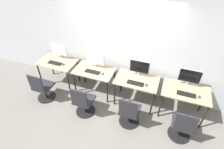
{
  "coord_description": "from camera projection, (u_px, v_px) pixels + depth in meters",
  "views": [
    {
      "loc": [
        1.13,
        -2.92,
        3.45
      ],
      "look_at": [
        0.0,
        0.13,
        0.91
      ],
      "focal_mm": 28.0,
      "sensor_mm": 36.0,
      "label": 1
    }
  ],
  "objects": [
    {
      "name": "office_chair_far_left",
      "position": [
        43.0,
        89.0,
        4.54
      ],
      "size": [
        0.48,
        0.48,
        0.88
      ],
      "color": "black",
      "rests_on": "ground_plane"
    },
    {
      "name": "desk_far_left",
      "position": [
        58.0,
        64.0,
        4.89
      ],
      "size": [
        1.04,
        0.65,
        0.76
      ],
      "color": "tan",
      "rests_on": "ground_plane"
    },
    {
      "name": "wall_back",
      "position": [
        121.0,
        44.0,
        4.3
      ],
      "size": [
        12.0,
        0.05,
        2.8
      ],
      "color": "#B7BCC1",
      "rests_on": "ground_plane"
    },
    {
      "name": "ground_plane",
      "position": [
        110.0,
        104.0,
        4.59
      ],
      "size": [
        20.0,
        20.0,
        0.0
      ],
      "primitive_type": "plane",
      "color": "slate"
    },
    {
      "name": "office_chair_left",
      "position": [
        83.0,
        103.0,
        4.16
      ],
      "size": [
        0.48,
        0.48,
        0.88
      ],
      "color": "black",
      "rests_on": "ground_plane"
    },
    {
      "name": "keyboard_left",
      "position": [
        93.0,
        72.0,
        4.45
      ],
      "size": [
        0.39,
        0.14,
        0.02
      ],
      "color": "black",
      "rests_on": "desk_left"
    },
    {
      "name": "office_chair_far_right",
      "position": [
        182.0,
        127.0,
        3.63
      ],
      "size": [
        0.48,
        0.48,
        0.88
      ],
      "color": "black",
      "rests_on": "ground_plane"
    },
    {
      "name": "desk_left",
      "position": [
        94.0,
        73.0,
        4.58
      ],
      "size": [
        1.04,
        0.65,
        0.76
      ],
      "color": "tan",
      "rests_on": "ground_plane"
    },
    {
      "name": "mouse_left",
      "position": [
        103.0,
        74.0,
        4.37
      ],
      "size": [
        0.06,
        0.09,
        0.03
      ],
      "color": "#333333",
      "rests_on": "desk_left"
    },
    {
      "name": "keyboard_far_right",
      "position": [
        186.0,
        94.0,
        3.81
      ],
      "size": [
        0.39,
        0.14,
        0.02
      ],
      "color": "black",
      "rests_on": "desk_far_right"
    },
    {
      "name": "mouse_far_right",
      "position": [
        199.0,
        97.0,
        3.73
      ],
      "size": [
        0.06,
        0.09,
        0.03
      ],
      "color": "#333333",
      "rests_on": "desk_far_right"
    },
    {
      "name": "keyboard_right",
      "position": [
        135.0,
        83.0,
        4.1
      ],
      "size": [
        0.39,
        0.14,
        0.02
      ],
      "color": "black",
      "rests_on": "desk_right"
    },
    {
      "name": "keyboard_far_left",
      "position": [
        55.0,
        63.0,
        4.76
      ],
      "size": [
        0.39,
        0.14,
        0.02
      ],
      "color": "black",
      "rests_on": "desk_far_left"
    },
    {
      "name": "mouse_far_left",
      "position": [
        63.0,
        64.0,
        4.7
      ],
      "size": [
        0.06,
        0.09,
        0.03
      ],
      "color": "#333333",
      "rests_on": "desk_far_left"
    },
    {
      "name": "office_chair_right",
      "position": [
        129.0,
        113.0,
        3.92
      ],
      "size": [
        0.48,
        0.48,
        0.88
      ],
      "color": "black",
      "rests_on": "ground_plane"
    },
    {
      "name": "monitor_far_left",
      "position": [
        59.0,
        51.0,
        4.81
      ],
      "size": [
        0.48,
        0.15,
        0.45
      ],
      "color": "#B2B2B7",
      "rests_on": "desk_far_left"
    },
    {
      "name": "monitor_right",
      "position": [
        139.0,
        68.0,
        4.17
      ],
      "size": [
        0.48,
        0.15,
        0.45
      ],
      "color": "#B2B2B7",
      "rests_on": "desk_right"
    },
    {
      "name": "desk_right",
      "position": [
        136.0,
        83.0,
        4.27
      ],
      "size": [
        1.04,
        0.65,
        0.76
      ],
      "color": "tan",
      "rests_on": "ground_plane"
    },
    {
      "name": "monitor_left",
      "position": [
        95.0,
        59.0,
        4.46
      ],
      "size": [
        0.48,
        0.15,
        0.45
      ],
      "color": "#B2B2B7",
      "rests_on": "desk_left"
    },
    {
      "name": "desk_far_right",
      "position": [
        185.0,
        94.0,
        3.96
      ],
      "size": [
        1.04,
        0.65,
        0.76
      ],
      "color": "tan",
      "rests_on": "ground_plane"
    },
    {
      "name": "mouse_right",
      "position": [
        146.0,
        85.0,
        4.04
      ],
      "size": [
        0.06,
        0.09,
        0.03
      ],
      "color": "#333333",
      "rests_on": "desk_right"
    },
    {
      "name": "monitor_far_right",
      "position": [
        190.0,
        77.0,
        3.89
      ],
      "size": [
        0.48,
        0.15,
        0.45
      ],
      "color": "#B2B2B7",
      "rests_on": "desk_far_right"
    }
  ]
}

